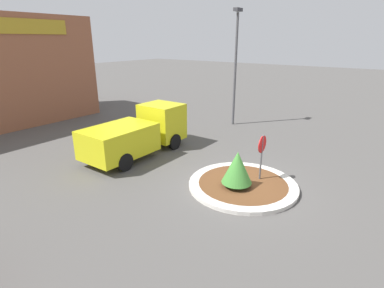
# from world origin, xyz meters

# --- Properties ---
(ground_plane) EXTENTS (120.00, 120.00, 0.00)m
(ground_plane) POSITION_xyz_m (0.00, 0.00, 0.00)
(ground_plane) COLOR #514F4C
(traffic_island) EXTENTS (4.30, 4.30, 0.16)m
(traffic_island) POSITION_xyz_m (0.00, 0.00, 0.08)
(traffic_island) COLOR beige
(traffic_island) RESTS_ON ground_plane
(stop_sign) EXTENTS (0.70, 0.07, 2.03)m
(stop_sign) POSITION_xyz_m (0.75, -0.37, 1.40)
(stop_sign) COLOR #4C4C51
(stop_sign) RESTS_ON ground_plane
(island_shrub) EXTENTS (1.17, 1.17, 1.43)m
(island_shrub) POSITION_xyz_m (-0.40, 0.08, 0.96)
(island_shrub) COLOR brown
(island_shrub) RESTS_ON traffic_island
(utility_truck) EXTENTS (5.65, 2.27, 2.28)m
(utility_truck) POSITION_xyz_m (0.13, 5.96, 1.13)
(utility_truck) COLOR gold
(utility_truck) RESTS_ON ground_plane
(light_pole) EXTENTS (0.70, 0.30, 7.39)m
(light_pole) POSITION_xyz_m (7.96, 4.90, 4.26)
(light_pole) COLOR #4C4C51
(light_pole) RESTS_ON ground_plane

